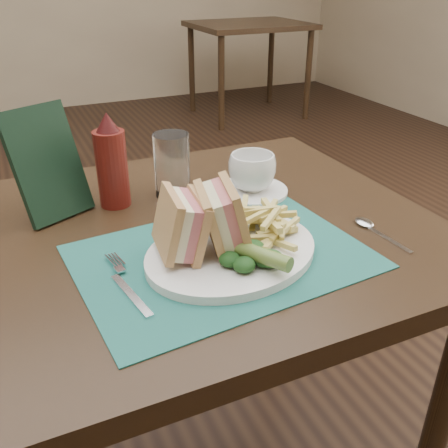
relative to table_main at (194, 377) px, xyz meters
name	(u,v)px	position (x,y,z in m)	size (l,w,h in m)	color
floor	(143,360)	(0.00, 0.50, -0.38)	(7.00, 7.00, 0.00)	black
wall_back	(34,110)	(0.00, 4.00, -0.38)	(6.00, 6.00, 0.00)	tan
table_main	(194,377)	(0.00, 0.00, 0.00)	(0.90, 0.75, 0.75)	black
table_bg_right	(248,70)	(1.69, 3.08, 0.00)	(0.90, 0.75, 0.75)	black
placemat	(222,257)	(0.01, -0.13, 0.38)	(0.46, 0.33, 0.00)	#1C5A51
plate	(232,252)	(0.03, -0.13, 0.38)	(0.30, 0.24, 0.01)	white
sandwich_half_a	(168,226)	(-0.07, -0.11, 0.45)	(0.06, 0.11, 0.10)	tan
sandwich_half_b	(210,217)	(-0.01, -0.12, 0.45)	(0.06, 0.11, 0.10)	tan
kale_garnish	(251,256)	(0.03, -0.19, 0.41)	(0.11, 0.08, 0.03)	#123413
pickle_spear	(256,253)	(0.04, -0.19, 0.41)	(0.02, 0.02, 0.12)	#506B28
fries_pile	(262,220)	(0.09, -0.11, 0.42)	(0.18, 0.20, 0.05)	#D0C168
fork	(126,282)	(-0.15, -0.14, 0.38)	(0.03, 0.17, 0.01)	silver
spoon	(380,232)	(0.30, -0.17, 0.38)	(0.03, 0.15, 0.01)	silver
saucer	(252,191)	(0.17, 0.08, 0.38)	(0.15, 0.15, 0.01)	white
coffee_cup	(252,172)	(0.17, 0.08, 0.42)	(0.10, 0.10, 0.08)	white
drinking_glass	(172,165)	(0.02, 0.14, 0.44)	(0.07, 0.07, 0.13)	white
ketchup_bottle	(111,160)	(-0.10, 0.15, 0.47)	(0.06, 0.06, 0.19)	#56130E
check_presenter	(47,164)	(-0.21, 0.15, 0.48)	(0.13, 0.01, 0.21)	black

